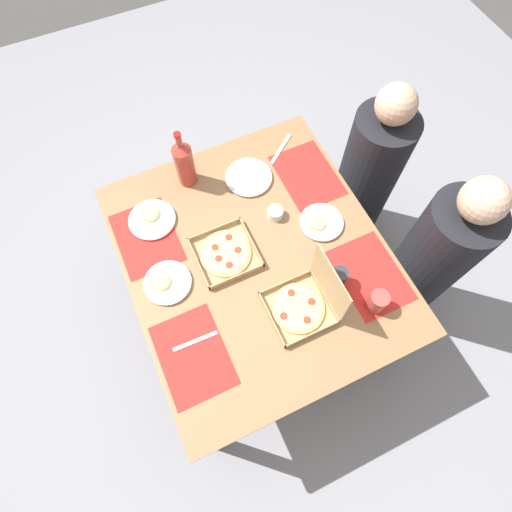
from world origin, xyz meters
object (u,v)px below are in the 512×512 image
pizza_box_corner_left (305,303)px  plate_middle (152,219)px  condiment_bowl (275,213)px  diner_right_seat (429,260)px  soda_bottle (184,163)px  pizza_box_edge_far (225,253)px  diner_left_seat (367,176)px  plate_near_right (249,178)px  plate_near_left (321,223)px  plate_far_right (167,283)px  cup_clear_left (338,277)px  cup_spare (377,301)px

pizza_box_corner_left → plate_middle: pizza_box_corner_left is taller
condiment_bowl → diner_right_seat: (0.44, 0.65, -0.24)m
pizza_box_corner_left → soda_bottle: (-0.81, -0.21, 0.09)m
pizza_box_edge_far → diner_left_seat: (-0.23, 0.94, -0.25)m
pizza_box_corner_left → plate_near_right: bearing=175.1°
plate_near_left → condiment_bowl: 0.21m
pizza_box_edge_far → plate_near_right: (-0.33, 0.26, -0.00)m
condiment_bowl → plate_near_left: bearing=53.3°
plate_far_right → pizza_box_edge_far: bearing=94.5°
pizza_box_corner_left → diner_right_seat: 0.78m
pizza_box_edge_far → cup_clear_left: size_ratio=2.53×
pizza_box_edge_far → cup_spare: size_ratio=2.46×
plate_near_left → cup_spare: bearing=1.8°
plate_near_left → diner_left_seat: diner_left_seat is taller
plate_near_right → condiment_bowl: bearing=6.1°
cup_spare → plate_near_left: bearing=-178.2°
pizza_box_edge_far → plate_near_left: size_ratio=1.30×
plate_middle → cup_clear_left: bearing=44.9°
plate_far_right → plate_near_left: size_ratio=1.03×
plate_near_right → cup_spare: size_ratio=2.15×
plate_near_right → plate_near_left: size_ratio=1.13×
plate_near_right → condiment_bowl: 0.24m
cup_spare → condiment_bowl: bearing=-162.0°
cup_spare → diner_right_seat: diner_right_seat is taller
plate_middle → cup_clear_left: 0.88m
plate_far_right → soda_bottle: soda_bottle is taller
plate_middle → condiment_bowl: size_ratio=2.96×
pizza_box_corner_left → plate_far_right: 0.59m
pizza_box_corner_left → plate_near_left: bearing=141.4°
pizza_box_edge_far → condiment_bowl: condiment_bowl is taller
pizza_box_corner_left → diner_right_seat: diner_right_seat is taller
soda_bottle → plate_near_right: bearing=66.4°
plate_near_right → soda_bottle: (-0.12, -0.27, 0.12)m
pizza_box_edge_far → plate_middle: (-0.30, -0.24, -0.00)m
soda_bottle → plate_near_left: bearing=43.8°
plate_far_right → cup_spare: (0.46, 0.76, 0.04)m
pizza_box_corner_left → plate_far_right: size_ratio=1.40×
pizza_box_corner_left → pizza_box_edge_far: bearing=-150.5°
plate_near_right → cup_spare: (0.81, 0.21, 0.04)m
pizza_box_corner_left → cup_spare: 0.30m
plate_far_right → diner_left_seat: diner_left_seat is taller
diner_left_seat → plate_near_left: bearing=-61.0°
plate_middle → cup_spare: 1.06m
cup_spare → diner_left_seat: bearing=146.6°
plate_middle → soda_bottle: (-0.14, 0.23, 0.12)m
plate_near_left → soda_bottle: soda_bottle is taller
plate_far_right → diner_right_seat: 1.29m
pizza_box_corner_left → cup_spare: (0.12, 0.27, 0.01)m
pizza_box_edge_far → cup_spare: cup_spare is taller
condiment_bowl → plate_middle: bearing=-112.2°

